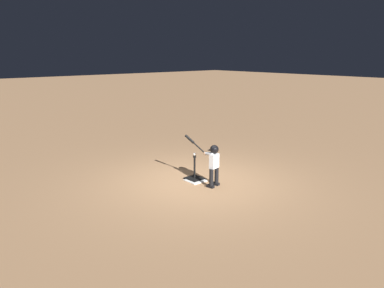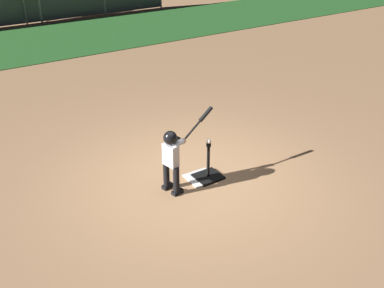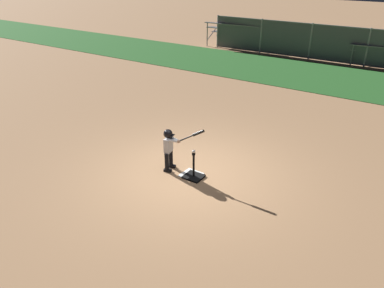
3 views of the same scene
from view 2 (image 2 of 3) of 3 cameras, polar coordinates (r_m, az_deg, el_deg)
ground_plane at (r=7.20m, az=0.56°, el=-4.36°), size 90.00×90.00×0.00m
grass_outfield_strip at (r=15.52m, az=-20.09°, el=11.87°), size 56.00×4.57×0.02m
backstop_fence at (r=18.05m, az=-23.03°, el=16.38°), size 13.08×0.08×1.72m
home_plate at (r=7.19m, az=1.16°, el=-4.29°), size 0.45×0.45×0.02m
batting_tee at (r=7.16m, az=2.05°, el=-3.73°), size 0.42×0.38×0.62m
batter_child at (r=6.58m, az=-2.44°, el=-1.18°), size 0.96×0.37×1.16m
baseball at (r=6.88m, az=2.13°, el=0.34°), size 0.07×0.07×0.07m
bleachers_far_right at (r=19.40m, az=-16.59°, el=16.74°), size 3.71×2.02×0.99m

